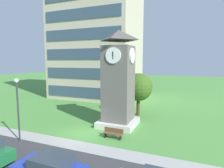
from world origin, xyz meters
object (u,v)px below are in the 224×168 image
at_px(clock_tower, 118,84).
at_px(tree_streetside, 138,87).
at_px(street_lamp, 18,102).
at_px(park_bench, 113,133).

relative_size(clock_tower, tree_streetside, 1.87).
xyz_separation_m(street_lamp, tree_streetside, (7.51, 11.45, 0.20)).
bearing_deg(tree_streetside, clock_tower, -102.29).
bearing_deg(street_lamp, tree_streetside, 56.75).
xyz_separation_m(clock_tower, street_lamp, (-6.51, -6.89, -1.06)).
distance_m(street_lamp, tree_streetside, 13.70).
height_order(clock_tower, tree_streetside, clock_tower).
xyz_separation_m(clock_tower, tree_streetside, (1.00, 4.57, -0.86)).
bearing_deg(street_lamp, park_bench, 25.66).
height_order(street_lamp, tree_streetside, street_lamp).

